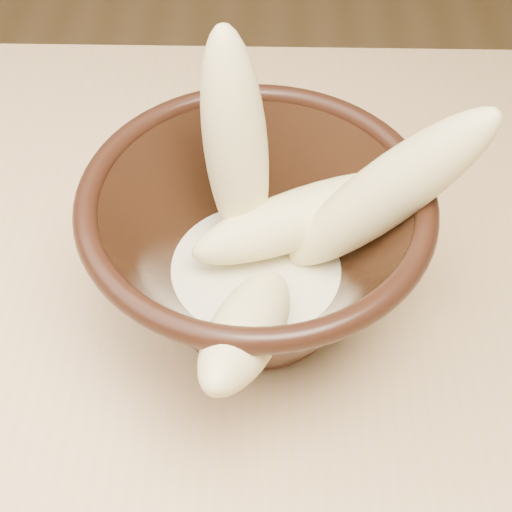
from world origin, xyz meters
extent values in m
cube|color=tan|center=(0.00, 0.00, 0.73)|extent=(1.20, 0.80, 0.04)
cylinder|color=black|center=(0.12, 0.09, 0.76)|extent=(0.09, 0.09, 0.01)
cylinder|color=black|center=(0.12, 0.09, 0.78)|extent=(0.09, 0.09, 0.01)
torus|color=black|center=(0.12, 0.09, 0.86)|extent=(0.21, 0.21, 0.01)
cylinder|color=beige|center=(0.12, 0.09, 0.79)|extent=(0.12, 0.12, 0.02)
ellipsoid|color=#F2E08F|center=(0.10, 0.12, 0.87)|extent=(0.06, 0.08, 0.15)
ellipsoid|color=#F2E08F|center=(0.19, 0.09, 0.86)|extent=(0.13, 0.05, 0.15)
ellipsoid|color=#F2E08F|center=(0.15, 0.11, 0.82)|extent=(0.16, 0.09, 0.05)
ellipsoid|color=#F2E08F|center=(0.11, 0.02, 0.83)|extent=(0.07, 0.14, 0.10)
camera|label=1|loc=(0.12, -0.20, 1.15)|focal=50.00mm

